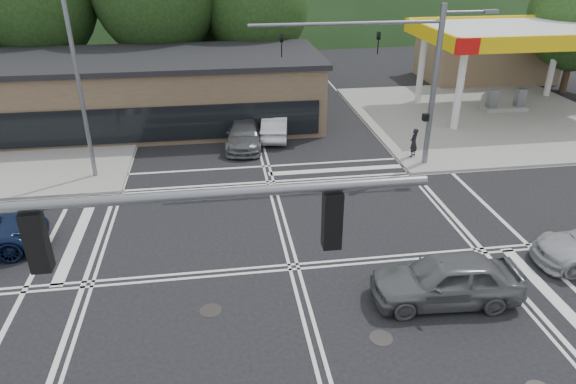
{
  "coord_description": "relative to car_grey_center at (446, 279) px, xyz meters",
  "views": [
    {
      "loc": [
        -2.44,
        -15.18,
        10.66
      ],
      "look_at": [
        0.27,
        3.27,
        1.4
      ],
      "focal_mm": 32.0,
      "sensor_mm": 36.0,
      "label": 1
    }
  ],
  "objects": [
    {
      "name": "ground",
      "position": [
        -4.55,
        2.56,
        -0.82
      ],
      "size": [
        120.0,
        120.0,
        0.0
      ],
      "primitive_type": "plane",
      "color": "black",
      "rests_on": "ground"
    },
    {
      "name": "sidewalk_ne",
      "position": [
        10.45,
        17.56,
        -0.75
      ],
      "size": [
        16.0,
        16.0,
        0.15
      ],
      "primitive_type": "cube",
      "color": "gray",
      "rests_on": "ground"
    },
    {
      "name": "gas_station_canopy",
      "position": [
        12.44,
        18.56,
        4.22
      ],
      "size": [
        12.32,
        8.34,
        5.75
      ],
      "color": "silver",
      "rests_on": "ground"
    },
    {
      "name": "convenience_store",
      "position": [
        15.45,
        27.56,
        1.08
      ],
      "size": [
        10.0,
        6.0,
        3.8
      ],
      "primitive_type": "cube",
      "color": "#846B4F",
      "rests_on": "ground"
    },
    {
      "name": "commercial_row",
      "position": [
        -12.55,
        19.56,
        1.18
      ],
      "size": [
        24.0,
        8.0,
        4.0
      ],
      "primitive_type": "cube",
      "color": "brown",
      "rests_on": "ground"
    },
    {
      "name": "hill_north",
      "position": [
        -4.55,
        92.56,
        -0.82
      ],
      "size": [
        252.0,
        126.0,
        140.0
      ],
      "primitive_type": "ellipsoid",
      "color": "#1A3417",
      "rests_on": "ground"
    },
    {
      "name": "tree_n_c",
      "position": [
        -3.55,
        26.56,
        5.67
      ],
      "size": [
        7.6,
        7.6,
        10.87
      ],
      "color": "#382619",
      "rests_on": "ground"
    },
    {
      "name": "streetlight_nw",
      "position": [
        -12.99,
        11.56,
        4.23
      ],
      "size": [
        2.5,
        0.25,
        9.0
      ],
      "color": "slate",
      "rests_on": "ground"
    },
    {
      "name": "signal_mast_ne",
      "position": [
        2.39,
        10.76,
        4.25
      ],
      "size": [
        11.65,
        0.3,
        8.0
      ],
      "color": "slate",
      "rests_on": "ground"
    },
    {
      "name": "car_grey_center",
      "position": [
        0.0,
        0.0,
        0.0
      ],
      "size": [
        4.93,
        2.24,
        1.64
      ],
      "primitive_type": "imported",
      "rotation": [
        0.0,
        0.0,
        -1.64
      ],
      "color": "#595A5D",
      "rests_on": "ground"
    },
    {
      "name": "car_queue_a",
      "position": [
        -3.55,
        16.06,
        -0.12
      ],
      "size": [
        2.17,
        4.42,
        1.39
      ],
      "primitive_type": "imported",
      "rotation": [
        0.0,
        0.0,
        2.97
      ],
      "color": "silver",
      "rests_on": "ground"
    },
    {
      "name": "car_queue_b",
      "position": [
        -2.8,
        21.41,
        -0.13
      ],
      "size": [
        2.29,
        4.29,
        1.39
      ],
      "primitive_type": "imported",
      "rotation": [
        0.0,
        0.0,
        3.31
      ],
      "color": "silver",
      "rests_on": "ground"
    },
    {
      "name": "car_northbound",
      "position": [
        -5.45,
        14.94,
        -0.13
      ],
      "size": [
        2.45,
        4.97,
        1.39
      ],
      "primitive_type": "imported",
      "rotation": [
        0.0,
        0.0,
        -0.11
      ],
      "color": "#585A5D",
      "rests_on": "ground"
    },
    {
      "name": "pedestrian",
      "position": [
        3.31,
        11.64,
        0.11
      ],
      "size": [
        0.67,
        0.65,
        1.55
      ],
      "primitive_type": "imported",
      "rotation": [
        0.0,
        0.0,
        3.83
      ],
      "color": "black",
      "rests_on": "sidewalk_ne"
    }
  ]
}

